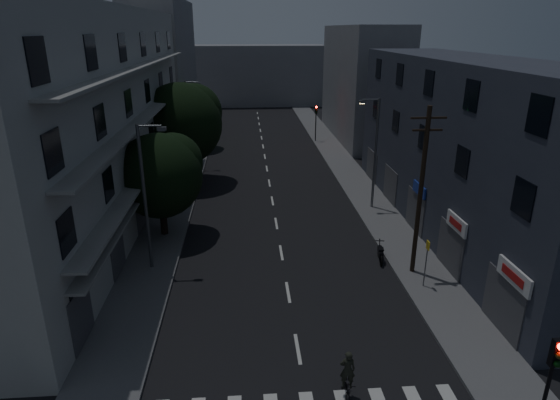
{
  "coord_description": "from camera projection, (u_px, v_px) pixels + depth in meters",
  "views": [
    {
      "loc": [
        -1.95,
        -14.16,
        12.63
      ],
      "look_at": [
        0.0,
        12.0,
        3.0
      ],
      "focal_mm": 30.0,
      "sensor_mm": 36.0,
      "label": 1
    }
  ],
  "objects": [
    {
      "name": "motorcycle",
      "position": [
        380.0,
        254.0,
        26.89
      ],
      "size": [
        0.56,
        1.79,
        1.16
      ],
      "rotation": [
        0.0,
        0.0,
        -0.16
      ],
      "color": "black",
      "rests_on": "ground"
    },
    {
      "name": "street_lamp_left_far",
      "position": [
        189.0,
        120.0,
        43.82
      ],
      "size": [
        1.51,
        0.25,
        8.0
      ],
      "color": "#5B5E63",
      "rests_on": "sidewalk_left"
    },
    {
      "name": "building_far_end",
      "position": [
        255.0,
        75.0,
        81.55
      ],
      "size": [
        24.0,
        8.0,
        10.0
      ],
      "primitive_type": "cube",
      "color": "slate",
      "rests_on": "ground"
    },
    {
      "name": "building_far_right",
      "position": [
        362.0,
        83.0,
        55.66
      ],
      "size": [
        6.0,
        20.0,
        13.0
      ],
      "primitive_type": "cube",
      "color": "slate",
      "rests_on": "ground"
    },
    {
      "name": "lane_markings",
      "position": [
        266.0,
        162.0,
        47.0
      ],
      "size": [
        0.15,
        60.5,
        0.01
      ],
      "color": "beige",
      "rests_on": "ground"
    },
    {
      "name": "cyclist",
      "position": [
        347.0,
        381.0,
        16.89
      ],
      "size": [
        0.69,
        1.58,
        1.94
      ],
      "rotation": [
        0.0,
        0.0,
        -0.1
      ],
      "color": "black",
      "rests_on": "ground"
    },
    {
      "name": "traffic_signal_near",
      "position": [
        552.0,
        373.0,
        13.75
      ],
      "size": [
        0.28,
        0.37,
        4.1
      ],
      "color": "black",
      "rests_on": "sidewalk_right"
    },
    {
      "name": "building_far_left",
      "position": [
        164.0,
        68.0,
        59.08
      ],
      "size": [
        6.0,
        20.0,
        16.0
      ],
      "primitive_type": "cube",
      "color": "slate",
      "rests_on": "ground"
    },
    {
      "name": "sidewalk_right",
      "position": [
        353.0,
        179.0,
        41.65
      ],
      "size": [
        3.0,
        90.0,
        0.15
      ],
      "primitive_type": "cube",
      "color": "#565659",
      "rests_on": "ground"
    },
    {
      "name": "traffic_signal_far_left",
      "position": [
        206.0,
        116.0,
        54.25
      ],
      "size": [
        0.28,
        0.37,
        4.1
      ],
      "color": "black",
      "rests_on": "sidewalk_left"
    },
    {
      "name": "tree_mid",
      "position": [
        182.0,
        121.0,
        38.97
      ],
      "size": [
        6.84,
        6.84,
        8.42
      ],
      "color": "black",
      "rests_on": "sidewalk_left"
    },
    {
      "name": "building_left",
      "position": [
        96.0,
        118.0,
        31.35
      ],
      "size": [
        7.0,
        36.0,
        14.0
      ],
      "color": "#A5A6A1",
      "rests_on": "ground"
    },
    {
      "name": "sidewalk_left",
      "position": [
        183.0,
        182.0,
        40.6
      ],
      "size": [
        3.0,
        90.0,
        0.15
      ],
      "primitive_type": "cube",
      "color": "#565659",
      "rests_on": "ground"
    },
    {
      "name": "street_lamp_right",
      "position": [
        374.0,
        148.0,
        33.35
      ],
      "size": [
        1.51,
        0.25,
        8.0
      ],
      "color": "#595B60",
      "rests_on": "sidewalk_right"
    },
    {
      "name": "tree_near",
      "position": [
        160.0,
        172.0,
        28.97
      ],
      "size": [
        5.33,
        5.33,
        6.57
      ],
      "color": "black",
      "rests_on": "sidewalk_left"
    },
    {
      "name": "tree_far",
      "position": [
        192.0,
        112.0,
        50.83
      ],
      "size": [
        5.07,
        5.07,
        6.27
      ],
      "color": "black",
      "rests_on": "sidewalk_left"
    },
    {
      "name": "building_right",
      "position": [
        465.0,
        148.0,
        29.79
      ],
      "size": [
        6.19,
        28.0,
        11.0
      ],
      "color": "#2E313E",
      "rests_on": "ground"
    },
    {
      "name": "bus_stop_sign",
      "position": [
        427.0,
        255.0,
        23.55
      ],
      "size": [
        0.06,
        0.35,
        2.52
      ],
      "color": "#595B60",
      "rests_on": "sidewalk_right"
    },
    {
      "name": "street_lamp_left_near",
      "position": [
        146.0,
        191.0,
        24.58
      ],
      "size": [
        1.51,
        0.25,
        8.0
      ],
      "color": "#505357",
      "rests_on": "sidewalk_left"
    },
    {
      "name": "traffic_signal_far_right",
      "position": [
        316.0,
        116.0,
        54.35
      ],
      "size": [
        0.28,
        0.37,
        4.1
      ],
      "color": "black",
      "rests_on": "sidewalk_right"
    },
    {
      "name": "utility_pole",
      "position": [
        421.0,
        189.0,
        24.02
      ],
      "size": [
        1.8,
        0.24,
        9.0
      ],
      "color": "black",
      "rests_on": "sidewalk_right"
    },
    {
      "name": "ground",
      "position": [
        269.0,
        181.0,
        41.15
      ],
      "size": [
        160.0,
        160.0,
        0.0
      ],
      "primitive_type": "plane",
      "color": "black",
      "rests_on": "ground"
    }
  ]
}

